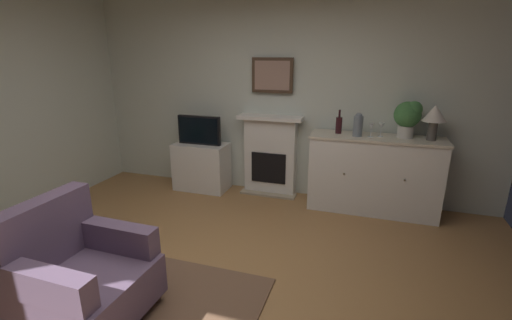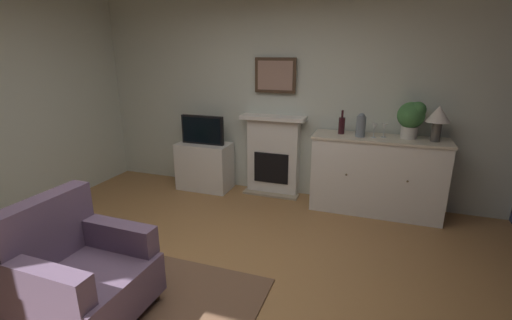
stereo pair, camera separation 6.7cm
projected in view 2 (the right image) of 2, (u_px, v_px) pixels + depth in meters
The scene contains 16 objects.
ground_plane at pixel (208, 299), 2.92m from camera, with size 5.53×4.88×0.10m, color #9E7042.
wall_rear at pixel (287, 85), 4.64m from camera, with size 5.53×0.06×2.97m, color silver.
area_rug at pixel (109, 303), 2.79m from camera, with size 2.32×1.43×0.02m, color brown.
fireplace_unit at pixel (273, 155), 4.84m from camera, with size 0.87×0.30×1.10m.
framed_picture at pixel (275, 75), 4.57m from camera, with size 0.55×0.04×0.45m.
sideboard_cabinet at pixel (376, 175), 4.27m from camera, with size 1.55×0.49×0.95m.
table_lamp at pixel (438, 117), 3.87m from camera, with size 0.26×0.26×0.40m.
wine_bottle at pixel (342, 125), 4.28m from camera, with size 0.08×0.08×0.29m.
wine_glass_left at pixel (374, 127), 4.08m from camera, with size 0.07×0.07×0.16m.
wine_glass_center at pixel (384, 127), 4.10m from camera, with size 0.07×0.07×0.16m.
vase_decorative at pixel (361, 125), 4.12m from camera, with size 0.11×0.11×0.28m.
tv_cabinet at pixel (205, 166), 5.07m from camera, with size 0.75×0.42×0.67m.
tv_set at pixel (202, 130), 4.89m from camera, with size 0.62×0.07×0.40m.
potted_plant_fern at pixel (4, 225), 3.51m from camera, with size 0.30×0.30×0.43m.
potted_plant_small at pixel (412, 117), 4.00m from camera, with size 0.30×0.30×0.43m.
armchair at pixel (79, 272), 2.55m from camera, with size 0.82×0.79×0.92m.
Camera 2 is at (1.19, -2.18, 1.91)m, focal length 24.73 mm.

